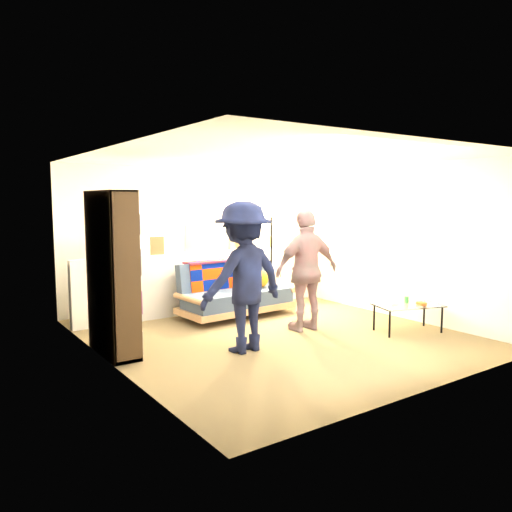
# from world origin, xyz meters

# --- Properties ---
(ground) EXTENTS (5.00, 5.00, 0.00)m
(ground) POSITION_xyz_m (0.00, 0.00, 0.00)
(ground) COLOR brown
(ground) RESTS_ON ground
(room_shell) EXTENTS (4.60, 5.05, 2.45)m
(room_shell) POSITION_xyz_m (0.00, 0.47, 1.67)
(room_shell) COLOR silver
(room_shell) RESTS_ON ground
(half_wall_ledge) EXTENTS (4.45, 0.15, 1.00)m
(half_wall_ledge) POSITION_xyz_m (0.00, 1.80, 0.50)
(half_wall_ledge) COLOR silver
(half_wall_ledge) RESTS_ON ground
(ledge_decor) EXTENTS (2.97, 0.02, 0.45)m
(ledge_decor) POSITION_xyz_m (-0.23, 1.78, 1.18)
(ledge_decor) COLOR brown
(ledge_decor) RESTS_ON half_wall_ledge
(futon_sofa) EXTENTS (1.87, 0.99, 0.78)m
(futon_sofa) POSITION_xyz_m (0.18, 1.25, 0.36)
(futon_sofa) COLOR tan
(futon_sofa) RESTS_ON ground
(bookshelf) EXTENTS (0.33, 0.98, 1.95)m
(bookshelf) POSITION_xyz_m (-2.08, 0.40, 0.91)
(bookshelf) COLOR #301F10
(bookshelf) RESTS_ON ground
(coffee_table) EXTENTS (1.03, 0.76, 0.48)m
(coffee_table) POSITION_xyz_m (1.65, -0.97, 0.36)
(coffee_table) COLOR black
(coffee_table) RESTS_ON ground
(floor_lamp) EXTENTS (0.38, 0.32, 1.62)m
(floor_lamp) POSITION_xyz_m (0.97, 1.38, 1.15)
(floor_lamp) COLOR black
(floor_lamp) RESTS_ON ground
(person_left) EXTENTS (1.24, 0.80, 1.83)m
(person_left) POSITION_xyz_m (-0.74, -0.39, 0.91)
(person_left) COLOR black
(person_left) RESTS_ON ground
(person_right) EXTENTS (1.03, 0.50, 1.71)m
(person_right) POSITION_xyz_m (0.54, -0.08, 0.86)
(person_right) COLOR tan
(person_right) RESTS_ON ground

